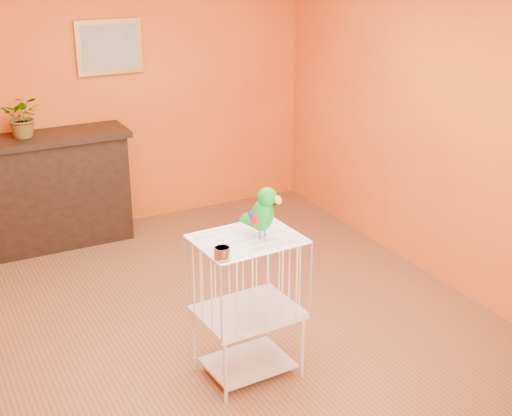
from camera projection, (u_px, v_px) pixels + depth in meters
ground at (213, 323)px, 5.35m from camera, size 4.50×4.50×0.00m
room_shell at (208, 117)px, 4.77m from camera, size 4.50×4.50×4.50m
console_cabinet at (53, 191)px, 6.52m from camera, size 1.42×0.51×1.06m
potted_plant at (24, 121)px, 6.21m from camera, size 0.44×0.46×0.29m
framed_picture at (109, 47)px, 6.54m from camera, size 0.62×0.04×0.50m
birdcage at (248, 305)px, 4.57m from camera, size 0.66×0.52×0.98m
feed_cup at (222, 253)px, 4.10m from camera, size 0.10×0.10×0.07m
parrot at (263, 212)px, 4.35m from camera, size 0.20×0.29×0.34m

